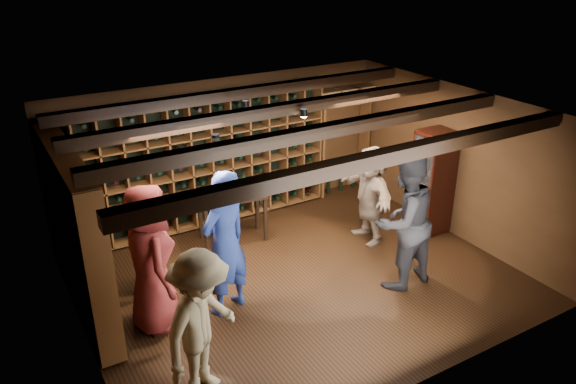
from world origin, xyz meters
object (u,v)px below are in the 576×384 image
guest_woman_black (147,240)px  guest_beige (370,194)px  man_blue_shirt (225,244)px  tasting_table (232,200)px  guest_khaki (201,325)px  guest_red_floral (150,259)px  display_cabinet (432,184)px  man_grey_suit (404,221)px

guest_woman_black → guest_beige: size_ratio=0.99×
guest_beige → guest_woman_black: bearing=-87.5°
man_blue_shirt → tasting_table: bearing=-137.9°
guest_khaki → guest_beige: 4.13m
guest_red_floral → guest_woman_black: bearing=-12.9°
display_cabinet → guest_red_floral: 4.86m
display_cabinet → guest_beige: 1.12m
guest_khaki → tasting_table: bearing=24.8°
tasting_table → guest_red_floral: bearing=-130.0°
guest_khaki → guest_beige: guest_khaki is taller
tasting_table → guest_beige: bearing=-19.8°
man_grey_suit → guest_woman_black: size_ratio=1.25×
guest_woman_black → guest_beige: guest_beige is taller
display_cabinet → guest_khaki: bearing=-161.7°
guest_khaki → display_cabinet: bearing=-16.4°
guest_red_floral → guest_beige: guest_red_floral is taller
display_cabinet → guest_woman_black: display_cabinet is taller
man_grey_suit → guest_red_floral: bearing=-18.0°
display_cabinet → guest_woman_black: bearing=172.4°
guest_beige → man_grey_suit: bearing=-10.7°
guest_woman_black → guest_beige: bearing=120.1°
guest_beige → tasting_table: 2.24m
guest_red_floral → guest_woman_black: (0.19, 0.79, -0.17)m
display_cabinet → guest_red_floral: bearing=-178.1°
guest_red_floral → guest_khaki: (0.09, -1.41, -0.10)m
guest_red_floral → tasting_table: 2.41m
guest_beige → tasting_table: (-1.94, 1.11, -0.09)m
guest_beige → display_cabinet: bearing=83.5°
display_cabinet → guest_red_floral: (-4.86, -0.16, 0.12)m
man_blue_shirt → guest_beige: man_blue_shirt is taller
display_cabinet → man_blue_shirt: size_ratio=0.87×
man_blue_shirt → guest_beige: 2.91m
guest_red_floral → display_cabinet: bearing=-87.1°
guest_red_floral → guest_khaki: 1.42m
display_cabinet → tasting_table: (-3.03, 1.38, -0.14)m
guest_khaki → guest_beige: bearing=-8.0°
tasting_table → man_grey_suit: bearing=-48.0°
display_cabinet → tasting_table: 3.33m
guest_khaki → tasting_table: (1.74, 2.96, -0.16)m
guest_beige → tasting_table: guest_beige is taller
guest_red_floral → guest_beige: size_ratio=1.20×
guest_red_floral → tasting_table: bearing=-48.8°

